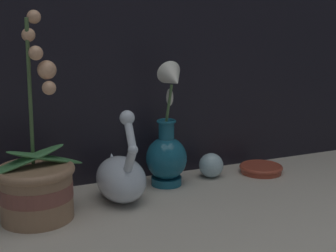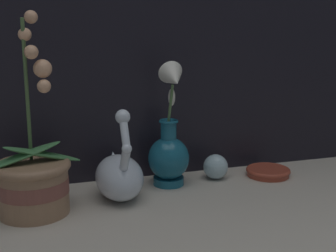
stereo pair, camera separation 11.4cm
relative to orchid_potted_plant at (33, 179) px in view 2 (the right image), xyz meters
name	(u,v)px [view 2 (the right image)]	position (x,y,z in m)	size (l,w,h in m)	color
ground_plane	(183,212)	(0.32, -0.10, -0.08)	(2.80, 2.80, 0.00)	#BCB2A3
orchid_potted_plant	(33,179)	(0.00, 0.00, 0.00)	(0.24, 0.17, 0.44)	#9E7556
swan_figurine	(119,175)	(0.20, 0.03, -0.02)	(0.11, 0.21, 0.23)	silver
blue_vase	(169,148)	(0.34, 0.08, 0.02)	(0.11, 0.14, 0.33)	#195B75
glass_sphere	(216,167)	(0.48, 0.09, -0.05)	(0.07, 0.07, 0.07)	silver
amber_dish	(268,171)	(0.63, 0.07, -0.07)	(0.12, 0.12, 0.02)	#A8422D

